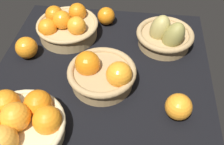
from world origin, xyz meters
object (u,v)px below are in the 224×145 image
at_px(loose_orange_front_gap, 26,48).
at_px(loose_orange_back_gap, 179,107).
at_px(basket_center, 102,74).
at_px(basket_near_right, 19,124).
at_px(loose_orange_side_gap, 106,16).
at_px(basket_far_left_pears, 165,36).
at_px(basket_near_left, 67,26).

height_order(loose_orange_front_gap, loose_orange_back_gap, same).
height_order(basket_center, loose_orange_back_gap, basket_center).
xyz_separation_m(basket_center, basket_near_right, (0.21, -0.19, 0.00)).
height_order(basket_near_right, loose_orange_front_gap, basket_near_right).
distance_m(basket_near_right, loose_orange_front_gap, 0.32).
bearing_deg(loose_orange_side_gap, basket_far_left_pears, 64.22).
height_order(loose_orange_back_gap, loose_orange_side_gap, loose_orange_back_gap).
bearing_deg(basket_near_right, basket_near_left, 177.39).
bearing_deg(loose_orange_back_gap, basket_near_right, -74.84).
relative_size(basket_far_left_pears, loose_orange_side_gap, 2.98).
height_order(basket_center, loose_orange_side_gap, basket_center).
distance_m(basket_far_left_pears, basket_near_left, 0.37).
height_order(basket_near_left, loose_orange_back_gap, basket_near_left).
bearing_deg(basket_near_right, loose_orange_front_gap, -163.34).
bearing_deg(loose_orange_back_gap, basket_near_left, -128.84).
bearing_deg(basket_center, basket_near_left, -143.42).
xyz_separation_m(basket_near_left, loose_orange_side_gap, (-0.10, 0.14, -0.01)).
bearing_deg(basket_center, loose_orange_front_gap, -109.28).
distance_m(basket_center, basket_far_left_pears, 0.29).
height_order(basket_center, loose_orange_front_gap, basket_center).
xyz_separation_m(basket_near_right, loose_orange_front_gap, (-0.31, -0.09, -0.01)).
bearing_deg(basket_far_left_pears, basket_near_right, -42.44).
distance_m(basket_far_left_pears, loose_orange_front_gap, 0.49).
bearing_deg(basket_near_left, loose_orange_front_gap, -40.50).
xyz_separation_m(basket_center, basket_far_left_pears, (-0.22, 0.20, -0.00)).
distance_m(basket_center, basket_near_left, 0.28).
distance_m(basket_center, basket_near_right, 0.28).
bearing_deg(basket_far_left_pears, loose_orange_back_gap, 6.09).
xyz_separation_m(basket_far_left_pears, basket_near_left, (-0.01, -0.37, 0.00)).
distance_m(basket_near_left, loose_orange_front_gap, 0.17).
relative_size(basket_center, basket_far_left_pears, 1.03).
xyz_separation_m(basket_center, basket_near_left, (-0.23, -0.17, 0.00)).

